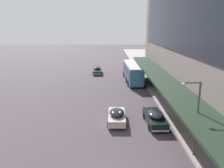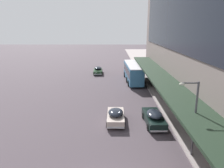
{
  "view_description": "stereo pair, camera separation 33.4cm",
  "coord_description": "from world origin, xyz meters",
  "px_view_note": "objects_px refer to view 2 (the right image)",
  "views": [
    {
      "loc": [
        -0.31,
        -11.12,
        10.01
      ],
      "look_at": [
        0.02,
        20.88,
        1.65
      ],
      "focal_mm": 35.0,
      "sensor_mm": 36.0,
      "label": 1
    },
    {
      "loc": [
        0.03,
        -11.12,
        10.01
      ],
      "look_at": [
        0.02,
        20.88,
        1.65
      ],
      "focal_mm": 35.0,
      "sensor_mm": 36.0,
      "label": 2
    }
  ],
  "objects_px": {
    "sedan_lead_near": "(98,70)",
    "sedan_trailing_near": "(116,116)",
    "sedan_second_near": "(154,117)",
    "street_lamp": "(193,113)",
    "sedan_oncoming_rear": "(130,69)",
    "transit_bus_kerbside_front": "(133,71)",
    "pedestrian_at_kerb": "(189,121)"
  },
  "relations": [
    {
      "from": "sedan_oncoming_rear",
      "to": "street_lamp",
      "type": "xyz_separation_m",
      "value": [
        1.94,
        -33.75,
        2.96
      ]
    },
    {
      "from": "street_lamp",
      "to": "sedan_trailing_near",
      "type": "bearing_deg",
      "value": 131.7
    },
    {
      "from": "sedan_oncoming_rear",
      "to": "street_lamp",
      "type": "distance_m",
      "value": 33.93
    },
    {
      "from": "sedan_oncoming_rear",
      "to": "pedestrian_at_kerb",
      "type": "distance_m",
      "value": 29.81
    },
    {
      "from": "sedan_second_near",
      "to": "street_lamp",
      "type": "bearing_deg",
      "value": -74.04
    },
    {
      "from": "sedan_oncoming_rear",
      "to": "sedan_lead_near",
      "type": "height_order",
      "value": "sedan_lead_near"
    },
    {
      "from": "transit_bus_kerbside_front",
      "to": "street_lamp",
      "type": "distance_m",
      "value": 25.16
    },
    {
      "from": "transit_bus_kerbside_front",
      "to": "street_lamp",
      "type": "height_order",
      "value": "street_lamp"
    },
    {
      "from": "sedan_trailing_near",
      "to": "sedan_lead_near",
      "type": "bearing_deg",
      "value": 97.79
    },
    {
      "from": "transit_bus_kerbside_front",
      "to": "sedan_second_near",
      "type": "xyz_separation_m",
      "value": [
        0.48,
        -19.01,
        -1.15
      ]
    },
    {
      "from": "sedan_oncoming_rear",
      "to": "sedan_lead_near",
      "type": "bearing_deg",
      "value": -167.03
    },
    {
      "from": "sedan_lead_near",
      "to": "pedestrian_at_kerb",
      "type": "xyz_separation_m",
      "value": [
        10.56,
        -27.94,
        0.42
      ]
    },
    {
      "from": "transit_bus_kerbside_front",
      "to": "sedan_second_near",
      "type": "distance_m",
      "value": 19.05
    },
    {
      "from": "sedan_lead_near",
      "to": "street_lamp",
      "type": "distance_m",
      "value": 33.5
    },
    {
      "from": "sedan_oncoming_rear",
      "to": "sedan_second_near",
      "type": "bearing_deg",
      "value": -89.54
    },
    {
      "from": "sedan_second_near",
      "to": "sedan_trailing_near",
      "type": "bearing_deg",
      "value": 173.47
    },
    {
      "from": "sedan_lead_near",
      "to": "sedan_second_near",
      "type": "distance_m",
      "value": 27.14
    },
    {
      "from": "sedan_second_near",
      "to": "sedan_oncoming_rear",
      "type": "bearing_deg",
      "value": 90.46
    },
    {
      "from": "transit_bus_kerbside_front",
      "to": "pedestrian_at_kerb",
      "type": "relative_size",
      "value": 6.17
    },
    {
      "from": "sedan_trailing_near",
      "to": "pedestrian_at_kerb",
      "type": "bearing_deg",
      "value": -18.27
    },
    {
      "from": "pedestrian_at_kerb",
      "to": "transit_bus_kerbside_front",
      "type": "bearing_deg",
      "value": 99.51
    },
    {
      "from": "sedan_oncoming_rear",
      "to": "pedestrian_at_kerb",
      "type": "xyz_separation_m",
      "value": [
        3.24,
        -29.63,
        0.44
      ]
    },
    {
      "from": "transit_bus_kerbside_front",
      "to": "sedan_oncoming_rear",
      "type": "relative_size",
      "value": 2.33
    },
    {
      "from": "sedan_trailing_near",
      "to": "transit_bus_kerbside_front",
      "type": "bearing_deg",
      "value": 79.14
    },
    {
      "from": "sedan_trailing_near",
      "to": "pedestrian_at_kerb",
      "type": "xyz_separation_m",
      "value": [
        7.05,
        -2.33,
        0.43
      ]
    },
    {
      "from": "sedan_lead_near",
      "to": "sedan_trailing_near",
      "type": "distance_m",
      "value": 25.85
    },
    {
      "from": "street_lamp",
      "to": "transit_bus_kerbside_front",
      "type": "bearing_deg",
      "value": 95.0
    },
    {
      "from": "sedan_lead_near",
      "to": "pedestrian_at_kerb",
      "type": "height_order",
      "value": "pedestrian_at_kerb"
    },
    {
      "from": "sedan_trailing_near",
      "to": "street_lamp",
      "type": "xyz_separation_m",
      "value": [
        5.75,
        -6.45,
        2.95
      ]
    },
    {
      "from": "transit_bus_kerbside_front",
      "to": "sedan_trailing_near",
      "type": "xyz_separation_m",
      "value": [
        -3.56,
        -18.55,
        -1.16
      ]
    },
    {
      "from": "sedan_second_near",
      "to": "street_lamp",
      "type": "height_order",
      "value": "street_lamp"
    },
    {
      "from": "sedan_lead_near",
      "to": "pedestrian_at_kerb",
      "type": "bearing_deg",
      "value": -69.3
    }
  ]
}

